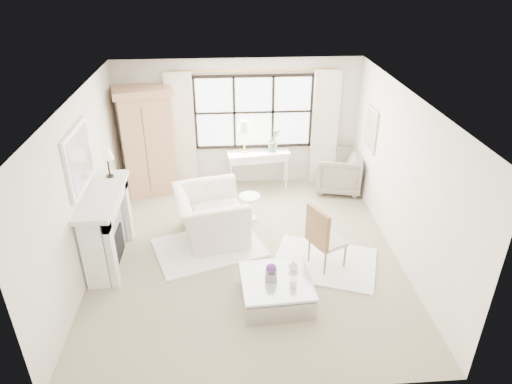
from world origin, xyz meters
TOP-DOWN VIEW (x-y plane):
  - floor at (0.00, 0.00)m, footprint 5.50×5.50m
  - ceiling at (0.00, 0.00)m, footprint 5.50×5.50m
  - wall_back at (0.00, 2.75)m, footprint 5.00×0.00m
  - wall_front at (0.00, -2.75)m, footprint 5.00×0.00m
  - wall_left at (-2.50, 0.00)m, footprint 0.00×5.50m
  - wall_right at (2.50, 0.00)m, footprint 0.00×5.50m
  - window_pane at (0.30, 2.73)m, footprint 2.40×0.02m
  - window_frame at (0.30, 2.72)m, footprint 2.50×0.04m
  - curtain_rod at (0.30, 2.67)m, footprint 3.30×0.04m
  - curtain_left at (-1.20, 2.65)m, footprint 0.55×0.10m
  - curtain_right at (1.80, 2.65)m, footprint 0.55×0.10m
  - fireplace at (-2.27, 0.00)m, footprint 0.58×1.66m
  - mirror_frame at (-2.47, 0.00)m, footprint 0.05×1.15m
  - mirror_glass at (-2.44, 0.00)m, footprint 0.02×1.00m
  - art_frame at (2.47, 1.70)m, footprint 0.04×0.62m
  - art_canvas at (2.45, 1.70)m, footprint 0.01×0.52m
  - mantel_lamp at (-2.22, 0.56)m, footprint 0.22×0.22m
  - armoire at (-1.87, 2.43)m, footprint 1.25×0.95m
  - console_table at (0.38, 2.52)m, footprint 1.35×0.61m
  - console_lamp at (0.09, 2.52)m, footprint 0.28×0.28m
  - orchid_plant at (0.71, 2.52)m, footprint 0.30×0.25m
  - side_table at (0.12, 1.13)m, footprint 0.40×0.40m
  - rug_left at (-0.65, 0.21)m, footprint 2.09×1.77m
  - rug_right at (1.26, -0.36)m, footprint 1.95×1.70m
  - club_armchair at (-0.60, 0.59)m, footprint 1.41×1.54m
  - wingback_chair at (2.06, 2.22)m, footprint 1.11×1.09m
  - french_chair at (1.25, -0.40)m, footprint 0.65×0.65m
  - coffee_table at (0.36, -1.18)m, footprint 1.06×1.06m
  - planter_box at (0.29, -1.17)m, footprint 0.19×0.19m
  - planter_flowers at (0.29, -1.17)m, footprint 0.15×0.15m
  - pillar_candle at (0.58, -1.37)m, footprint 0.10×0.10m
  - coffee_vase at (0.63, -0.98)m, footprint 0.15×0.15m

SIDE VIEW (x-z plane):
  - floor at x=0.00m, z-range 0.00..0.00m
  - rug_right at x=1.26m, z-range 0.00..0.03m
  - rug_left at x=-0.65m, z-range 0.00..0.03m
  - coffee_table at x=0.36m, z-range -0.01..0.37m
  - french_chair at x=1.25m, z-range -0.23..0.85m
  - side_table at x=0.12m, z-range 0.08..0.58m
  - console_table at x=0.38m, z-range 0.00..0.80m
  - wingback_chair at x=2.06m, z-range 0.00..0.84m
  - club_armchair at x=-0.60m, z-range 0.00..0.87m
  - pillar_candle at x=0.58m, z-range 0.38..0.50m
  - planter_box at x=0.29m, z-range 0.38..0.50m
  - coffee_vase at x=0.63m, z-range 0.38..0.54m
  - planter_flowers at x=0.29m, z-range 0.50..0.65m
  - fireplace at x=-2.27m, z-range 0.02..1.28m
  - orchid_plant at x=0.71m, z-range 0.80..1.30m
  - armoire at x=-1.87m, z-range 0.02..2.26m
  - curtain_left at x=-1.20m, z-range 0.00..2.47m
  - curtain_right at x=1.80m, z-range 0.00..2.47m
  - wall_left at x=-2.50m, z-range -1.40..4.10m
  - wall_right at x=2.50m, z-range -1.40..4.10m
  - wall_back at x=0.00m, z-range -1.15..3.85m
  - wall_front at x=0.00m, z-range -1.15..3.85m
  - console_lamp at x=0.09m, z-range 1.01..1.70m
  - art_frame at x=2.47m, z-range 1.14..1.96m
  - art_canvas at x=2.45m, z-range 1.19..1.91m
  - window_pane at x=0.30m, z-range 0.85..2.35m
  - window_frame at x=0.30m, z-range 0.85..2.35m
  - mantel_lamp at x=-2.22m, z-range 1.40..1.91m
  - mirror_frame at x=-2.47m, z-range 1.37..2.31m
  - mirror_glass at x=-2.44m, z-range 1.44..2.24m
  - curtain_rod at x=0.30m, z-range 2.45..2.49m
  - ceiling at x=0.00m, z-range 2.70..2.70m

